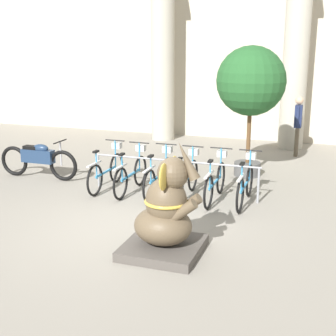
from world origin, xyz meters
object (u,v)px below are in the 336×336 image
bicycle_3 (186,179)px  motorcycle (38,159)px  bicycle_5 (245,184)px  bicycle_1 (131,174)px  elephant_statue (166,216)px  bicycle_0 (107,171)px  bicycle_4 (215,181)px  person_pedestrian (298,121)px  bicycle_2 (159,176)px  potted_tree (251,84)px

bicycle_3 → motorcycle: (-3.81, 0.24, 0.07)m
bicycle_3 → bicycle_5: size_ratio=1.00×
bicycle_1 → elephant_statue: (1.75, -2.71, 0.20)m
elephant_statue → bicycle_0: bearing=130.7°
bicycle_5 → bicycle_1: bearing=-179.2°
bicycle_4 → elephant_statue: elephant_statue is taller
bicycle_3 → motorcycle: 3.82m
elephant_statue → person_pedestrian: 7.56m
bicycle_2 → bicycle_4: same height
bicycle_3 → person_pedestrian: bearing=67.7°
bicycle_0 → bicycle_4: (2.51, -0.02, 0.00)m
bicycle_3 → bicycle_5: bearing=0.8°
bicycle_3 → elephant_statue: size_ratio=0.98×
bicycle_1 → motorcycle: bicycle_1 is taller
bicycle_0 → potted_tree: 3.97m
bicycle_4 → elephant_statue: (-0.13, -2.75, 0.20)m
bicycle_3 → elephant_statue: bearing=-79.7°
elephant_statue → potted_tree: 5.16m
motorcycle → person_pedestrian: person_pedestrian is taller
bicycle_1 → elephant_statue: bearing=-57.1°
bicycle_2 → elephant_statue: size_ratio=0.98×
bicycle_1 → elephant_statue: 3.24m
bicycle_3 → potted_tree: (0.93, 2.14, 1.84)m
bicycle_1 → bicycle_4: same height
person_pedestrian → potted_tree: bearing=-111.3°
bicycle_1 → potted_tree: potted_tree is taller
potted_tree → bicycle_1: bearing=-135.4°
bicycle_0 → elephant_statue: 3.65m
bicycle_0 → bicycle_4: size_ratio=1.00×
motorcycle → person_pedestrian: (5.73, 4.45, 0.56)m
bicycle_0 → bicycle_3: same height
bicycle_1 → bicycle_4: bearing=1.2°
bicycle_1 → bicycle_5: 2.51m
bicycle_1 → bicycle_5: bearing=0.8°
bicycle_0 → bicycle_1: 0.63m
elephant_statue → motorcycle: (-4.31, 2.97, -0.14)m
bicycle_2 → motorcycle: size_ratio=0.84×
motorcycle → potted_tree: potted_tree is taller
motorcycle → potted_tree: 5.42m
bicycle_1 → bicycle_3: same height
bicycle_0 → person_pedestrian: (3.81, 4.65, 0.63)m
bicycle_4 → person_pedestrian: person_pedestrian is taller
bicycle_3 → bicycle_5: 1.26m
bicycle_3 → bicycle_5: (1.25, 0.02, 0.00)m
bicycle_5 → person_pedestrian: size_ratio=1.03×
bicycle_0 → bicycle_1: same height
bicycle_0 → potted_tree: size_ratio=0.57×
bicycle_5 → person_pedestrian: (0.67, 4.67, 0.63)m
bicycle_1 → bicycle_2: 0.63m
bicycle_5 → bicycle_4: bearing=179.8°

